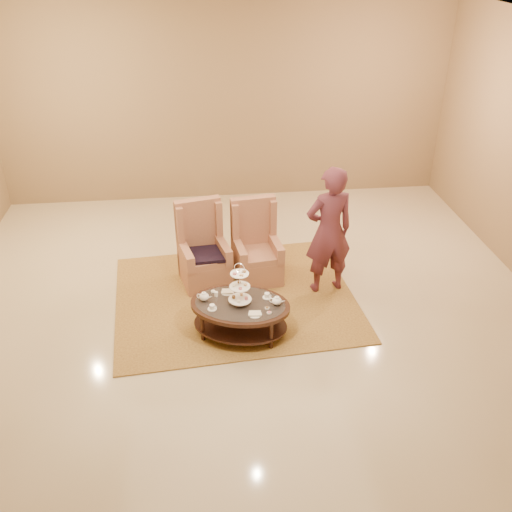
{
  "coord_description": "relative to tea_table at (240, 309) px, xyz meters",
  "views": [
    {
      "loc": [
        -0.58,
        -6.02,
        4.42
      ],
      "look_at": [
        0.12,
        0.2,
        0.81
      ],
      "focal_mm": 40.0,
      "sensor_mm": 36.0,
      "label": 1
    }
  ],
  "objects": [
    {
      "name": "ceiling",
      "position": [
        0.13,
        0.31,
        -0.37
      ],
      "size": [
        8.0,
        8.0,
        0.02
      ],
      "primitive_type": "cube",
      "color": "silver",
      "rests_on": "ground"
    },
    {
      "name": "rug",
      "position": [
        -0.0,
        0.8,
        -0.37
      ],
      "size": [
        3.41,
        2.92,
        0.02
      ],
      "rotation": [
        0.0,
        0.0,
        0.07
      ],
      "color": "#AD8B3D",
      "rests_on": "ground"
    },
    {
      "name": "armchair_right",
      "position": [
        0.34,
        1.34,
        0.02
      ],
      "size": [
        0.71,
        0.73,
        1.18
      ],
      "rotation": [
        0.0,
        0.0,
        0.12
      ],
      "color": "#AE6F51",
      "rests_on": "ground"
    },
    {
      "name": "tea_table",
      "position": [
        0.0,
        0.0,
        0.0
      ],
      "size": [
        1.42,
        1.17,
        1.03
      ],
      "rotation": [
        0.0,
        0.0,
        -0.29
      ],
      "color": "black",
      "rests_on": "ground"
    },
    {
      "name": "armchair_left",
      "position": [
        -0.41,
        1.32,
        0.03
      ],
      "size": [
        0.78,
        0.79,
        1.19
      ],
      "rotation": [
        0.0,
        0.0,
        0.23
      ],
      "color": "#AE6F51",
      "rests_on": "ground"
    },
    {
      "name": "wall_back",
      "position": [
        0.13,
        4.31,
        1.38
      ],
      "size": [
        8.0,
        0.04,
        3.5
      ],
      "primitive_type": "cube",
      "color": "#91754F",
      "rests_on": "ground"
    },
    {
      "name": "ground",
      "position": [
        0.13,
        0.31,
        -0.37
      ],
      "size": [
        8.0,
        8.0,
        0.0
      ],
      "primitive_type": "plane",
      "color": "beige",
      "rests_on": "ground"
    },
    {
      "name": "person",
      "position": [
        1.28,
        0.89,
        0.54
      ],
      "size": [
        0.74,
        0.55,
        1.83
      ],
      "rotation": [
        0.0,
        0.0,
        3.33
      ],
      "color": "#572530",
      "rests_on": "ground"
    }
  ]
}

